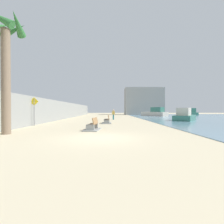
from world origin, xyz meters
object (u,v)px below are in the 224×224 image
person_walking (113,114)px  boat_mid_bay (190,112)px  bench_far (107,121)px  boat_distant (155,113)px  bench_near (93,127)px  pedestrian_sign (34,108)px  boat_outer (185,116)px  palm_tree (5,50)px

person_walking → boat_mid_bay: (23.69, 24.26, -0.17)m
bench_far → boat_mid_bay: size_ratio=0.34×
bench_far → boat_distant: size_ratio=0.28×
bench_near → person_walking: person_walking is taller
boat_distant → pedestrian_sign: bearing=-126.1°
boat_distant → person_walking: bearing=-124.8°
boat_outer → pedestrian_sign: 20.16m
person_walking → boat_mid_bay: bearing=45.7°
palm_tree → bench_near: palm_tree is taller
palm_tree → bench_near: bearing=21.0°
boat_mid_bay → pedestrian_sign: pedestrian_sign is taller
boat_distant → boat_mid_bay: 15.99m
palm_tree → person_walking: bearing=65.7°
person_walking → boat_mid_bay: boat_mid_bay is taller
bench_far → boat_outer: 12.49m
bench_near → person_walking: (1.90, 14.11, 0.70)m
bench_near → boat_mid_bay: (25.58, 38.37, 0.53)m
bench_far → pedestrian_sign: bearing=-158.2°
bench_near → boat_outer: 17.13m
boat_outer → pedestrian_sign: (-18.42, -8.12, 1.06)m
palm_tree → boat_mid_bay: bearing=52.5°
bench_near → bench_far: bearing=81.5°
bench_near → pedestrian_sign: (-6.12, 3.79, 1.51)m
bench_far → bench_near: bearing=-98.5°
person_walking → boat_outer: size_ratio=0.24×
person_walking → pedestrian_sign: bearing=-127.8°
bench_far → palm_tree: bearing=-126.4°
boat_distant → pedestrian_sign: (-18.56, -25.47, 0.92)m
bench_near → bench_far: size_ratio=1.05×
boat_distant → bench_near: bearing=-113.0°
bench_near → boat_distant: size_ratio=0.29×
bench_near → pedestrian_sign: pedestrian_sign is taller
boat_outer → boat_mid_bay: 29.60m
boat_mid_bay → bench_near: bearing=-123.7°
boat_outer → pedestrian_sign: bearing=-156.2°
palm_tree → boat_distant: size_ratio=1.04×
boat_outer → boat_distant: bearing=89.6°
boat_distant → boat_outer: (-0.13, -17.35, -0.13)m
boat_distant → boat_mid_bay: bearing=34.7°
palm_tree → boat_mid_bay: palm_tree is taller
palm_tree → person_walking: 18.34m
bench_far → person_walking: (0.90, 7.48, 0.70)m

